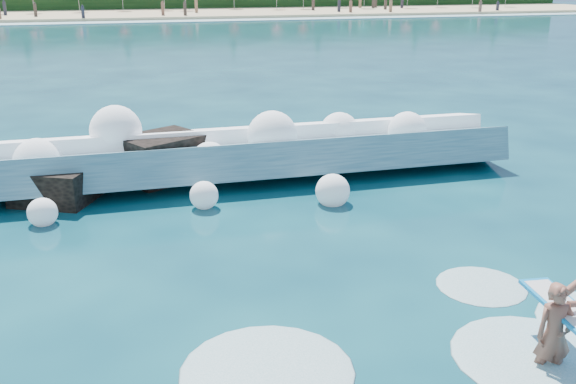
% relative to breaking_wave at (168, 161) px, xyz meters
% --- Properties ---
extents(ground, '(200.00, 200.00, 0.00)m').
position_rel_breaking_wave_xyz_m(ground, '(0.44, -7.08, -0.56)').
color(ground, '#083141').
rests_on(ground, ground).
extents(beach, '(140.00, 20.00, 0.40)m').
position_rel_breaking_wave_xyz_m(beach, '(0.44, 70.92, -0.36)').
color(beach, tan).
rests_on(beach, ground).
extents(wet_band, '(140.00, 5.00, 0.08)m').
position_rel_breaking_wave_xyz_m(wet_band, '(0.44, 59.92, -0.52)').
color(wet_band, silver).
rests_on(wet_band, ground).
extents(breaking_wave, '(18.67, 2.88, 1.61)m').
position_rel_breaking_wave_xyz_m(breaking_wave, '(0.00, 0.00, 0.00)').
color(breaking_wave, '#356C85').
rests_on(breaking_wave, ground).
extents(rock_cluster, '(8.27, 3.42, 1.41)m').
position_rel_breaking_wave_xyz_m(rock_cluster, '(-3.20, -0.12, -0.12)').
color(rock_cluster, black).
rests_on(rock_cluster, ground).
extents(surfer_with_board, '(0.95, 2.79, 1.55)m').
position_rel_breaking_wave_xyz_m(surfer_with_board, '(4.52, -10.08, 0.01)').
color(surfer_with_board, brown).
rests_on(surfer_with_board, ground).
extents(wave_spray, '(15.21, 4.58, 2.11)m').
position_rel_breaking_wave_xyz_m(wave_spray, '(-0.74, -0.08, 0.43)').
color(wave_spray, white).
rests_on(wave_spray, ground).
extents(surf_foam, '(9.08, 5.39, 0.13)m').
position_rel_breaking_wave_xyz_m(surf_foam, '(3.68, -9.61, -0.56)').
color(surf_foam, silver).
rests_on(surf_foam, ground).
extents(beachgoers, '(104.36, 13.48, 1.92)m').
position_rel_breaking_wave_xyz_m(beachgoers, '(7.24, 69.40, 0.55)').
color(beachgoers, '#3F332D').
rests_on(beachgoers, ground).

